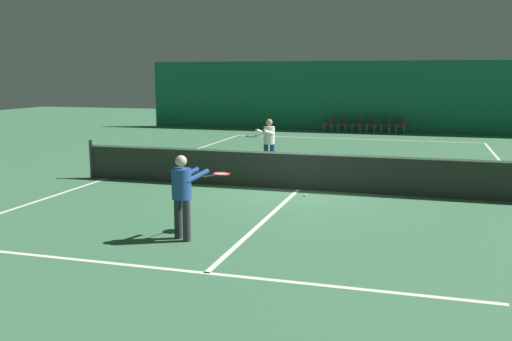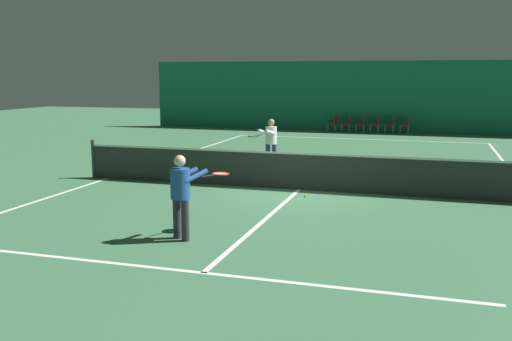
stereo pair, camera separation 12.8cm
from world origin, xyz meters
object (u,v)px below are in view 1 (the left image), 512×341
(courtside_chair_2, at_px, (358,123))
(courtside_chair_5, at_px, (402,124))
(courtside_chair_1, at_px, (344,123))
(tennis_ball, at_px, (305,195))
(courtside_chair_0, at_px, (329,122))
(player_near, at_px, (184,190))
(courtside_chair_3, at_px, (372,123))
(courtside_chair_4, at_px, (387,124))
(player_far, at_px, (268,139))
(tennis_net, at_px, (299,170))

(courtside_chair_2, xyz_separation_m, courtside_chair_5, (2.14, 0.00, 0.00))
(courtside_chair_1, bearing_deg, tennis_ball, 4.48)
(courtside_chair_2, bearing_deg, courtside_chair_0, -90.00)
(player_near, bearing_deg, courtside_chair_5, 19.16)
(courtside_chair_0, bearing_deg, courtside_chair_5, 90.00)
(courtside_chair_2, xyz_separation_m, courtside_chair_3, (0.71, 0.00, 0.00))
(courtside_chair_1, relative_size, tennis_ball, 12.73)
(courtside_chair_4, distance_m, tennis_ball, 15.64)
(tennis_ball, bearing_deg, player_far, 116.76)
(player_far, relative_size, courtside_chair_2, 1.81)
(player_far, distance_m, courtside_chair_4, 12.07)
(tennis_net, height_order, player_far, player_far)
(courtside_chair_5, bearing_deg, tennis_ball, -5.98)
(tennis_ball, bearing_deg, courtside_chair_0, 97.08)
(player_near, xyz_separation_m, courtside_chair_1, (0.11, 19.67, -0.40))
(player_far, bearing_deg, courtside_chair_2, -168.69)
(tennis_ball, bearing_deg, tennis_net, 112.20)
(tennis_net, bearing_deg, courtside_chair_1, 93.48)
(courtside_chair_5, bearing_deg, courtside_chair_0, -90.00)
(courtside_chair_1, xyz_separation_m, courtside_chair_5, (2.86, 0.00, 0.00))
(courtside_chair_2, relative_size, courtside_chair_4, 1.00)
(player_near, height_order, courtside_chair_2, player_near)
(player_near, height_order, courtside_chair_3, player_near)
(tennis_net, xyz_separation_m, tennis_ball, (0.32, -0.79, -0.48))
(courtside_chair_4, bearing_deg, tennis_net, -4.80)
(player_far, relative_size, courtside_chair_3, 1.81)
(courtside_chair_4, bearing_deg, tennis_ball, -3.37)
(tennis_net, xyz_separation_m, courtside_chair_0, (-1.61, 14.81, -0.03))
(courtside_chair_2, relative_size, courtside_chair_3, 1.00)
(tennis_net, relative_size, tennis_ball, 181.82)
(courtside_chair_1, relative_size, courtside_chair_2, 1.00)
(player_near, distance_m, courtside_chair_3, 19.74)
(courtside_chair_0, bearing_deg, player_far, -0.10)
(courtside_chair_1, xyz_separation_m, tennis_ball, (1.22, -15.60, -0.45))
(tennis_net, height_order, courtside_chair_4, tennis_net)
(player_near, distance_m, tennis_ball, 4.37)
(courtside_chair_3, distance_m, tennis_ball, 15.61)
(courtside_chair_0, xyz_separation_m, tennis_ball, (1.94, -15.60, -0.45))
(courtside_chair_3, height_order, tennis_ball, courtside_chair_3)
(player_far, bearing_deg, courtside_chair_5, -178.68)
(tennis_ball, bearing_deg, courtside_chair_1, 94.48)
(courtside_chair_4, bearing_deg, courtside_chair_3, -90.00)
(tennis_net, xyz_separation_m, courtside_chair_5, (1.96, 14.81, -0.03))
(player_near, height_order, player_far, player_far)
(player_near, height_order, courtside_chair_1, player_near)
(player_near, distance_m, courtside_chair_1, 19.68)
(courtside_chair_4, height_order, courtside_chair_5, same)
(tennis_net, bearing_deg, player_far, 117.88)
(courtside_chair_0, height_order, courtside_chair_2, same)
(courtside_chair_0, relative_size, courtside_chair_2, 1.00)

